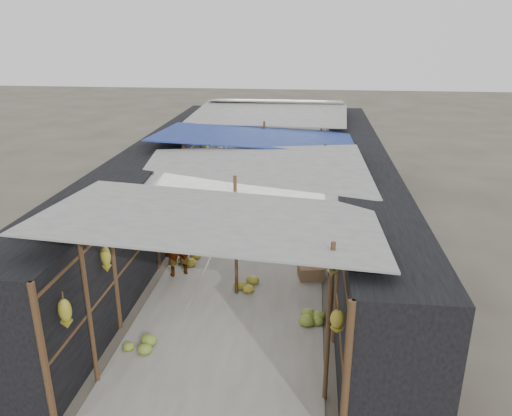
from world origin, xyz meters
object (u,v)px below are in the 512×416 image
at_px(shopper_blue, 244,192).
at_px(vendor_seated, 305,187).
at_px(vendor_elderly, 177,241).
at_px(crate_near, 282,233).
at_px(black_basin, 303,210).

distance_m(shopper_blue, vendor_seated, 2.35).
bearing_deg(vendor_elderly, crate_near, -164.24).
bearing_deg(shopper_blue, vendor_seated, 43.60).
height_order(vendor_elderly, shopper_blue, vendor_elderly).
xyz_separation_m(shopper_blue, vendor_seated, (1.78, 1.51, -0.28)).
height_order(shopper_blue, vendor_seated, shopper_blue).
relative_size(vendor_elderly, shopper_blue, 1.17).
height_order(vendor_elderly, vendor_seated, vendor_elderly).
bearing_deg(vendor_elderly, shopper_blue, -135.41).
bearing_deg(crate_near, shopper_blue, 131.06).
height_order(crate_near, black_basin, crate_near).
relative_size(black_basin, vendor_seated, 0.67).
xyz_separation_m(black_basin, vendor_seated, (0.01, 1.17, 0.35)).
xyz_separation_m(crate_near, shopper_blue, (-1.23, 1.63, 0.57)).
bearing_deg(vendor_elderly, vendor_seated, -148.24).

